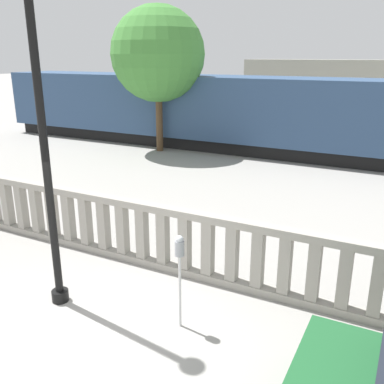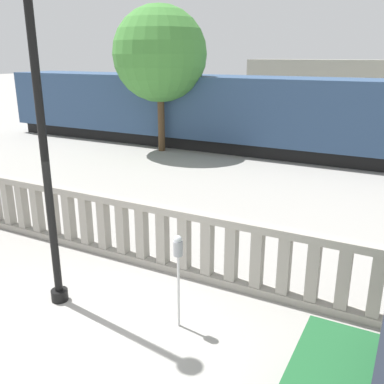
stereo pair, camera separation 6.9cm
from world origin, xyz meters
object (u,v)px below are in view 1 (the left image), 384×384
Objects in this scene: train_near at (281,115)px; tree_left at (158,54)px; lamppost at (38,84)px; parking_meter at (180,257)px.

tree_left is (-4.94, -1.68, 2.42)m from train_near.
lamppost reaches higher than train_near.
lamppost is 13.09m from train_near.
lamppost reaches higher than tree_left.
train_near is at bearing 89.86° from lamppost.
parking_meter is 0.06× the size of train_near.
tree_left is at bearing 113.55° from lamppost.
parking_meter is 12.80m from train_near.
lamppost reaches higher than parking_meter.
train_near is 4.61× the size of tree_left.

